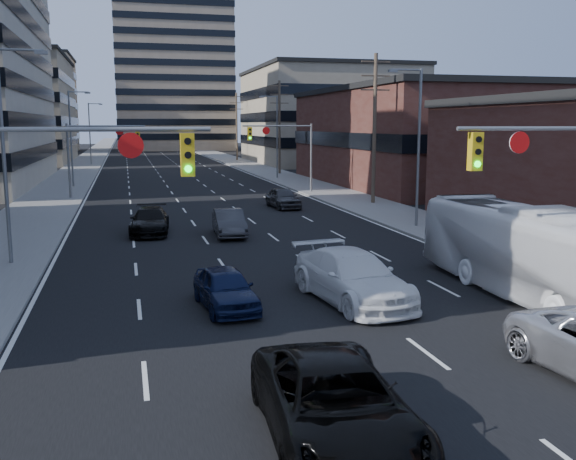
# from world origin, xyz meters

# --- Properties ---
(road_surface) EXTENTS (18.00, 300.00, 0.02)m
(road_surface) POSITION_xyz_m (0.00, 130.00, 0.01)
(road_surface) COLOR black
(road_surface) RESTS_ON ground
(sidewalk_left) EXTENTS (5.00, 300.00, 0.15)m
(sidewalk_left) POSITION_xyz_m (-11.50, 130.00, 0.07)
(sidewalk_left) COLOR slate
(sidewalk_left) RESTS_ON ground
(sidewalk_right) EXTENTS (5.00, 300.00, 0.15)m
(sidewalk_right) POSITION_xyz_m (11.50, 130.00, 0.07)
(sidewalk_right) COLOR slate
(sidewalk_right) RESTS_ON ground
(office_left_far) EXTENTS (20.00, 30.00, 16.00)m
(office_left_far) POSITION_xyz_m (-24.00, 100.00, 8.00)
(office_left_far) COLOR gray
(office_left_far) RESTS_ON ground
(storefront_right_mid) EXTENTS (20.00, 30.00, 9.00)m
(storefront_right_mid) POSITION_xyz_m (24.00, 50.00, 4.50)
(storefront_right_mid) COLOR #472119
(storefront_right_mid) RESTS_ON ground
(office_right_far) EXTENTS (22.00, 28.00, 14.00)m
(office_right_far) POSITION_xyz_m (25.00, 88.00, 7.00)
(office_right_far) COLOR gray
(office_right_far) RESTS_ON ground
(apartment_tower) EXTENTS (26.00, 26.00, 58.00)m
(apartment_tower) POSITION_xyz_m (6.00, 150.00, 29.00)
(apartment_tower) COLOR gray
(apartment_tower) RESTS_ON ground
(bg_block_left) EXTENTS (24.00, 24.00, 20.00)m
(bg_block_left) POSITION_xyz_m (-28.00, 140.00, 10.00)
(bg_block_left) COLOR #ADA089
(bg_block_left) RESTS_ON ground
(bg_block_right) EXTENTS (22.00, 22.00, 12.00)m
(bg_block_right) POSITION_xyz_m (32.00, 130.00, 6.00)
(bg_block_right) COLOR gray
(bg_block_right) RESTS_ON ground
(signal_near_left) EXTENTS (6.59, 0.33, 6.00)m
(signal_near_left) POSITION_xyz_m (-7.45, 8.00, 4.33)
(signal_near_left) COLOR slate
(signal_near_left) RESTS_ON ground
(signal_near_right) EXTENTS (6.59, 0.33, 6.00)m
(signal_near_right) POSITION_xyz_m (7.45, 8.00, 4.33)
(signal_near_right) COLOR slate
(signal_near_right) RESTS_ON ground
(signal_far_left) EXTENTS (6.09, 0.33, 6.00)m
(signal_far_left) POSITION_xyz_m (-7.68, 45.00, 4.30)
(signal_far_left) COLOR slate
(signal_far_left) RESTS_ON ground
(signal_far_right) EXTENTS (6.09, 0.33, 6.00)m
(signal_far_right) POSITION_xyz_m (7.68, 45.00, 4.30)
(signal_far_right) COLOR slate
(signal_far_right) RESTS_ON ground
(utility_pole_block) EXTENTS (2.20, 0.28, 11.00)m
(utility_pole_block) POSITION_xyz_m (12.20, 36.00, 5.78)
(utility_pole_block) COLOR #4C3D2D
(utility_pole_block) RESTS_ON ground
(utility_pole_midblock) EXTENTS (2.20, 0.28, 11.00)m
(utility_pole_midblock) POSITION_xyz_m (12.20, 66.00, 5.78)
(utility_pole_midblock) COLOR #4C3D2D
(utility_pole_midblock) RESTS_ON ground
(utility_pole_distant) EXTENTS (2.20, 0.28, 11.00)m
(utility_pole_distant) POSITION_xyz_m (12.20, 96.00, 5.78)
(utility_pole_distant) COLOR #4C3D2D
(utility_pole_distant) RESTS_ON ground
(streetlight_left_near) EXTENTS (2.03, 0.22, 9.00)m
(streetlight_left_near) POSITION_xyz_m (-10.34, 20.00, 5.05)
(streetlight_left_near) COLOR slate
(streetlight_left_near) RESTS_ON ground
(streetlight_left_mid) EXTENTS (2.03, 0.22, 9.00)m
(streetlight_left_mid) POSITION_xyz_m (-10.34, 55.00, 5.05)
(streetlight_left_mid) COLOR slate
(streetlight_left_mid) RESTS_ON ground
(streetlight_left_far) EXTENTS (2.03, 0.22, 9.00)m
(streetlight_left_far) POSITION_xyz_m (-10.34, 90.00, 5.05)
(streetlight_left_far) COLOR slate
(streetlight_left_far) RESTS_ON ground
(streetlight_right_near) EXTENTS (2.03, 0.22, 9.00)m
(streetlight_right_near) POSITION_xyz_m (10.34, 25.00, 5.05)
(streetlight_right_near) COLOR slate
(streetlight_right_near) RESTS_ON ground
(streetlight_right_far) EXTENTS (2.03, 0.22, 9.00)m
(streetlight_right_far) POSITION_xyz_m (10.34, 60.00, 5.05)
(streetlight_right_far) COLOR slate
(streetlight_right_far) RESTS_ON ground
(black_pickup) EXTENTS (2.90, 5.71, 1.55)m
(black_pickup) POSITION_xyz_m (-2.05, 2.05, 0.77)
(black_pickup) COLOR black
(black_pickup) RESTS_ON ground
(white_van) EXTENTS (3.18, 6.15, 1.70)m
(white_van) POSITION_xyz_m (1.60, 11.20, 0.85)
(white_van) COLOR white
(white_van) RESTS_ON ground
(transit_bus) EXTENTS (2.84, 11.49, 3.19)m
(transit_bus) POSITION_xyz_m (7.72, 10.09, 1.60)
(transit_bus) COLOR white
(transit_bus) RESTS_ON ground
(sedan_blue) EXTENTS (1.93, 4.09, 1.35)m
(sedan_blue) POSITION_xyz_m (-2.66, 11.43, 0.68)
(sedan_blue) COLOR #0D1434
(sedan_blue) RESTS_ON ground
(sedan_grey_center) EXTENTS (1.70, 4.37, 1.42)m
(sedan_grey_center) POSITION_xyz_m (-0.38, 25.06, 0.71)
(sedan_grey_center) COLOR #353437
(sedan_grey_center) RESTS_ON ground
(sedan_black_far) EXTENTS (2.45, 5.10, 1.43)m
(sedan_black_far) POSITION_xyz_m (-4.48, 26.77, 0.72)
(sedan_black_far) COLOR black
(sedan_black_far) RESTS_ON ground
(sedan_grey_right) EXTENTS (2.02, 4.43, 1.47)m
(sedan_grey_right) POSITION_xyz_m (5.20, 35.66, 0.74)
(sedan_grey_right) COLOR #38383B
(sedan_grey_right) RESTS_ON ground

